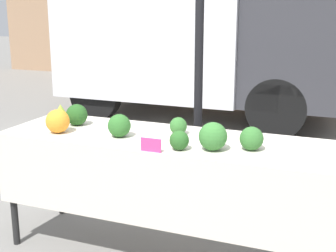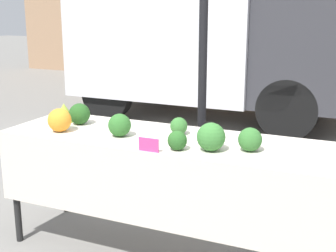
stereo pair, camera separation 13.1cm
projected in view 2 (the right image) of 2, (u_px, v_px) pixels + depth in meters
tent_pole at (203, 64)px, 3.77m from camera, size 0.07×0.07×2.57m
parked_truck at (206, 22)px, 7.30m from camera, size 4.26×2.11×2.86m
market_table at (164, 156)px, 3.15m from camera, size 2.35×0.71×0.87m
orange_cauliflower at (60, 120)px, 3.31m from camera, size 0.17×0.17×0.17m
romanesco_head at (64, 112)px, 3.62m from camera, size 0.17×0.17×0.14m
broccoli_head_0 at (80, 114)px, 3.52m from camera, size 0.16×0.16×0.16m
broccoli_head_1 at (250, 139)px, 2.86m from camera, size 0.15×0.15×0.15m
broccoli_head_2 at (211, 137)px, 2.87m from camera, size 0.18×0.18×0.18m
broccoli_head_3 at (177, 140)px, 2.89m from camera, size 0.12×0.12×0.12m
broccoli_head_4 at (179, 126)px, 3.24m from camera, size 0.12×0.12×0.12m
broccoli_head_5 at (120, 125)px, 3.19m from camera, size 0.16×0.16×0.16m
price_sign at (149, 145)px, 2.86m from camera, size 0.14×0.01×0.09m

